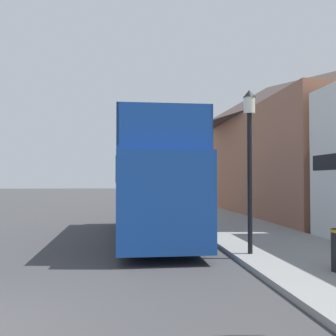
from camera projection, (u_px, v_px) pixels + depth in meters
name	position (u px, v px, depth m)	size (l,w,h in m)	color
ground_plane	(84.00, 212.00, 26.26)	(144.00, 144.00, 0.00)	#3D3D3F
sidewalk	(206.00, 214.00, 24.13)	(3.99, 108.00, 0.14)	gray
brick_terrace_rear	(268.00, 149.00, 27.53)	(6.00, 23.68, 8.70)	#9E664C
tour_bus	(151.00, 187.00, 14.79)	(2.67, 9.94, 4.20)	#19479E
parked_car_ahead_of_bus	(156.00, 205.00, 23.18)	(1.97, 4.50, 1.53)	navy
lamp_post_nearest	(250.00, 140.00, 11.00)	(0.35, 0.35, 4.58)	black
lamp_post_second	(197.00, 160.00, 19.88)	(0.35, 0.35, 4.42)	black
lamp_post_third	(174.00, 163.00, 28.74)	(0.35, 0.35, 4.70)	black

